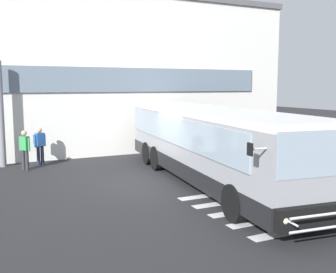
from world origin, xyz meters
TOP-DOWN VIEW (x-y plane):
  - ground_plane at (0.00, 0.00)m, footprint 80.00×90.00m
  - bay_paint_stripes at (2.00, -4.20)m, footprint 4.40×3.96m
  - terminal_building at (-0.69, 11.62)m, footprint 23.39×13.80m
  - entry_support_column at (-4.83, 5.40)m, footprint 0.28×0.28m
  - bus_main_foreground at (1.80, -0.92)m, footprint 4.34×12.47m
  - passenger_near_column at (-4.03, 4.25)m, footprint 0.41×0.49m
  - passenger_by_doorway at (-3.31, 5.20)m, footprint 0.54×0.48m

SIDE VIEW (x-z plane):
  - ground_plane at x=0.00m, z-range -0.02..0.00m
  - bay_paint_stripes at x=2.00m, z-range 0.00..0.01m
  - passenger_near_column at x=-4.03m, z-range 0.09..1.77m
  - passenger_by_doorway at x=-3.31m, z-range 0.13..1.80m
  - bus_main_foreground at x=1.80m, z-range -0.01..2.69m
  - entry_support_column at x=-4.83m, z-range 0.00..4.57m
  - terminal_building at x=-0.69m, z-range -0.01..8.28m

